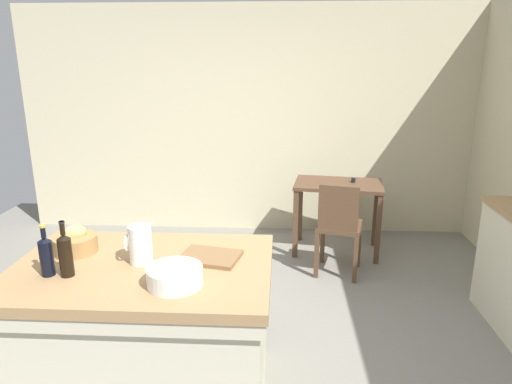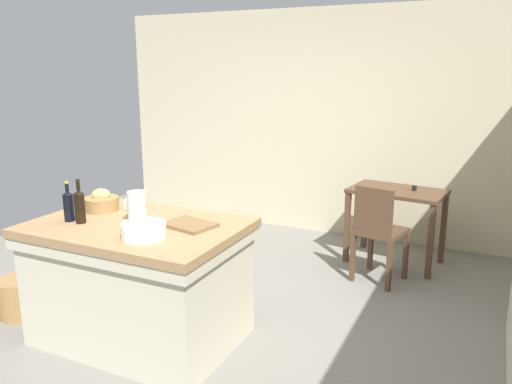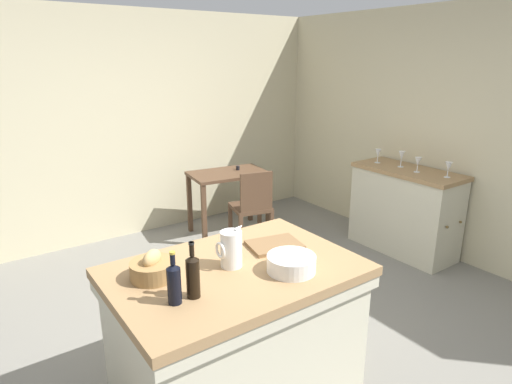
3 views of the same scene
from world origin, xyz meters
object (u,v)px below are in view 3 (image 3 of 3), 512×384
at_px(wash_bowl, 291,263).
at_px(bread_basket, 153,268).
at_px(wine_glass_far_left, 448,167).
at_px(wine_glass_left, 418,162).
at_px(wine_glass_right, 378,153).
at_px(island_table, 236,326).
at_px(wooden_chair, 252,207).
at_px(pitcher, 231,249).
at_px(wine_bottle_amber, 174,283).
at_px(cutting_board, 274,245).
at_px(wine_bottle_dark, 193,275).
at_px(writing_desk, 228,182).
at_px(side_cabinet, 404,210).
at_px(wine_glass_middle, 402,156).

distance_m(wash_bowl, bread_basket, 0.79).
height_order(wine_glass_far_left, wine_glass_left, wine_glass_left).
xyz_separation_m(wine_glass_left, wine_glass_right, (-0.00, 0.52, -0.00)).
distance_m(bread_basket, wine_glass_right, 3.24).
bearing_deg(island_table, wine_glass_far_left, 6.87).
distance_m(island_table, wine_glass_far_left, 2.78).
distance_m(wooden_chair, wine_glass_left, 1.80).
distance_m(wooden_chair, pitcher, 2.23).
height_order(island_table, wine_bottle_amber, wine_bottle_amber).
relative_size(cutting_board, wine_bottle_dark, 1.09).
xyz_separation_m(pitcher, cutting_board, (0.38, 0.07, -0.10)).
height_order(writing_desk, wooden_chair, wooden_chair).
xyz_separation_m(writing_desk, wine_glass_right, (1.25, -1.17, 0.41)).
relative_size(wash_bowl, cutting_board, 0.85).
bearing_deg(side_cabinet, writing_desk, 129.49).
distance_m(island_table, cutting_board, 0.57).
bearing_deg(wooden_chair, cutting_board, -120.40).
relative_size(wine_bottle_amber, wine_glass_right, 1.83).
bearing_deg(writing_desk, wine_glass_middle, -48.01).
distance_m(cutting_board, wine_bottle_amber, 0.88).
xyz_separation_m(wine_bottle_amber, wine_glass_left, (3.10, 0.78, 0.05)).
height_order(pitcher, wine_glass_middle, pitcher).
distance_m(side_cabinet, wooden_chair, 1.67).
distance_m(pitcher, bread_basket, 0.46).
height_order(wash_bowl, wine_bottle_dark, wine_bottle_dark).
relative_size(wine_glass_left, wine_glass_middle, 0.91).
relative_size(side_cabinet, wash_bowl, 4.08).
height_order(wooden_chair, wash_bowl, wash_bowl).
relative_size(wine_bottle_amber, wine_glass_middle, 1.65).
relative_size(wash_bowl, wine_bottle_amber, 1.01).
distance_m(wash_bowl, cutting_board, 0.36).
height_order(side_cabinet, wine_glass_far_left, wine_glass_far_left).
bearing_deg(island_table, wine_glass_left, 13.34).
relative_size(island_table, bread_basket, 5.70).
bearing_deg(wine_glass_right, pitcher, -157.17).
bearing_deg(wine_bottle_dark, side_cabinet, 16.65).
height_order(pitcher, wine_bottle_dark, wine_bottle_dark).
xyz_separation_m(wine_glass_far_left, wine_glass_left, (-0.07, 0.30, 0.00)).
bearing_deg(bread_basket, cutting_board, -3.96).
bearing_deg(wine_bottle_dark, wooden_chair, 48.23).
relative_size(wine_glass_far_left, wine_glass_middle, 0.90).
relative_size(pitcher, bread_basket, 1.03).
bearing_deg(wine_bottle_dark, pitcher, 27.89).
distance_m(wine_bottle_dark, wine_glass_middle, 3.21).
distance_m(wooden_chair, wine_bottle_amber, 2.65).
distance_m(pitcher, wine_bottle_amber, 0.49).
xyz_separation_m(island_table, wash_bowl, (0.24, -0.23, 0.45)).
distance_m(island_table, side_cabinet, 2.78).
distance_m(wine_glass_far_left, wine_glass_middle, 0.54).
distance_m(island_table, bread_basket, 0.67).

